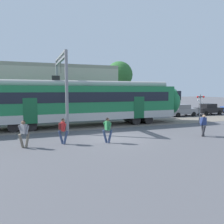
{
  "coord_description": "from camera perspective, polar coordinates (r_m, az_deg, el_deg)",
  "views": [
    {
      "loc": [
        -5.53,
        -14.37,
        3.44
      ],
      "look_at": [
        0.84,
        2.69,
        1.6
      ],
      "focal_mm": 35.0,
      "sensor_mm": 36.0,
      "label": 1
    }
  ],
  "objects": [
    {
      "name": "ground_plane",
      "position": [
        15.78,
        0.55,
        -6.82
      ],
      "size": [
        160.0,
        160.0,
        0.0
      ],
      "primitive_type": "plane",
      "color": "#515156"
    },
    {
      "name": "pedestrian_grey",
      "position": [
        14.01,
        -22.02,
        -4.84
      ],
      "size": [
        0.69,
        0.45,
        1.67
      ],
      "color": "#6B6051",
      "rests_on": "ground"
    },
    {
      "name": "pedestrian_red",
      "position": [
        14.23,
        -12.76,
        -4.29
      ],
      "size": [
        0.63,
        0.55,
        1.67
      ],
      "color": "navy",
      "rests_on": "ground"
    },
    {
      "name": "pedestrian_green",
      "position": [
        14.2,
        -1.2,
        -4.28
      ],
      "size": [
        0.66,
        0.53,
        1.67
      ],
      "color": "navy",
      "rests_on": "ground"
    },
    {
      "name": "pedestrian_navy",
      "position": [
        17.58,
        22.74,
        -2.7
      ],
      "size": [
        0.53,
        0.64,
        1.67
      ],
      "color": "#28282D",
      "rests_on": "ground"
    },
    {
      "name": "parked_car_grey",
      "position": [
        30.23,
        17.8,
        0.45
      ],
      "size": [
        4.01,
        1.78,
        1.54
      ],
      "color": "gray",
      "rests_on": "ground"
    },
    {
      "name": "parked_car_black",
      "position": [
        33.38,
        23.9,
        0.7
      ],
      "size": [
        4.08,
        1.91,
        1.54
      ],
      "color": "black",
      "rests_on": "ground"
    },
    {
      "name": "catenary_gantry",
      "position": [
        20.54,
        -13.17,
        8.05
      ],
      "size": [
        0.24,
        6.64,
        6.53
      ],
      "color": "gray",
      "rests_on": "ground"
    },
    {
      "name": "crossing_signal",
      "position": [
        23.85,
        22.02,
        1.91
      ],
      "size": [
        0.96,
        0.22,
        3.0
      ],
      "color": "gray",
      "rests_on": "ground"
    },
    {
      "name": "background_building",
      "position": [
        27.73,
        -20.02,
        4.94
      ],
      "size": [
        19.94,
        5.0,
        9.2
      ],
      "color": "#B2A899",
      "rests_on": "ground"
    },
    {
      "name": "street_tree_right",
      "position": [
        36.39,
        1.92,
        9.65
      ],
      "size": [
        4.39,
        4.39,
        8.12
      ],
      "color": "brown",
      "rests_on": "ground"
    }
  ]
}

